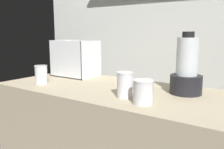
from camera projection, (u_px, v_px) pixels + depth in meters
back_wall_unit at (165, 27)px, 2.00m from camera, size 2.60×0.24×2.50m
carrot_display_bin at (76, 65)px, 1.82m from camera, size 0.32×0.22×0.27m
blender_pitcher at (187, 71)px, 1.28m from camera, size 0.17×0.17×0.33m
juice_cup_pomegranate_far_left at (41, 76)px, 1.54m from camera, size 0.08×0.08×0.12m
juice_cup_orange_left at (125, 86)px, 1.22m from camera, size 0.08×0.08×0.13m
juice_cup_pomegranate_middle at (143, 94)px, 1.11m from camera, size 0.10×0.10×0.11m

